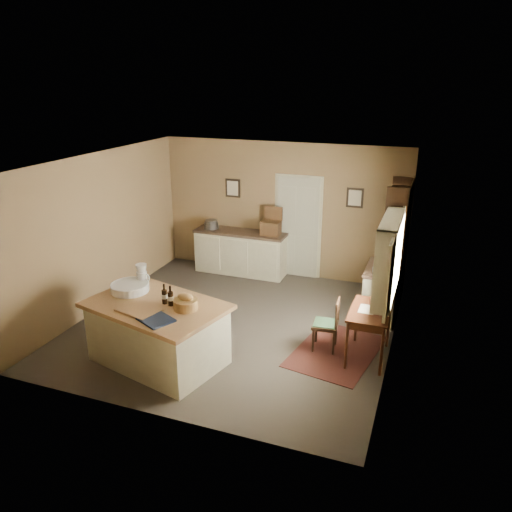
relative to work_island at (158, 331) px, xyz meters
The scene contains 16 objects.
ground 1.61m from the work_island, 66.81° to the left, with size 5.00×5.00×0.00m, color #4D453B.
wall_back 4.05m from the work_island, 81.23° to the left, with size 5.00×0.10×2.70m, color brown.
wall_front 1.52m from the work_island, 61.11° to the right, with size 5.00×0.10×2.70m, color brown.
wall_left 2.52m from the work_island, 143.43° to the left, with size 0.10×5.00×2.70m, color brown.
wall_right 3.52m from the work_island, 24.40° to the left, with size 0.10×5.00×2.70m, color brown.
ceiling 2.70m from the work_island, 66.81° to the left, with size 5.00×5.00×0.00m, color silver.
door 4.03m from the work_island, 76.19° to the left, with size 0.97×0.06×2.11m, color #B2B096.
framed_prints 4.16m from the work_island, 78.32° to the left, with size 2.82×0.02×0.38m.
window 3.43m from the work_island, 21.75° to the left, with size 0.25×1.99×1.12m.
work_island is the anchor object (origin of this frame).
sideboard 3.61m from the work_island, 92.68° to the left, with size 1.91×0.54×1.18m.
rug 2.66m from the work_island, 25.75° to the left, with size 1.10×1.60×0.01m, color #471F17.
writing_desk 3.03m from the work_island, 22.05° to the left, with size 0.56×0.92×0.82m.
desk_chair 2.46m from the work_island, 28.26° to the left, with size 0.37×0.37×0.80m, color black, non-canonical shape.
right_cabinet 3.78m from the work_island, 42.09° to the left, with size 0.54×0.96×0.99m.
shelving_unit 4.47m from the work_island, 48.07° to the left, with size 0.37×0.99×2.20m.
Camera 1 is at (2.88, -6.82, 3.89)m, focal length 35.00 mm.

